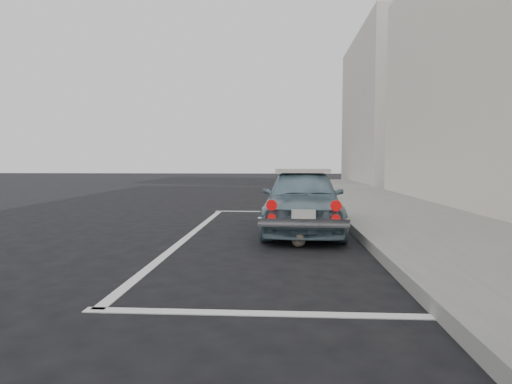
% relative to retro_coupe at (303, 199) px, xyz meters
% --- Properties ---
extents(ground, '(80.00, 80.00, 0.00)m').
position_rel_retro_coupe_xyz_m(ground, '(-0.98, -3.63, -0.57)').
color(ground, black).
rests_on(ground, ground).
extents(sidewalk, '(2.80, 40.00, 0.15)m').
position_rel_retro_coupe_xyz_m(sidewalk, '(2.22, -1.63, -0.49)').
color(sidewalk, slate).
rests_on(sidewalk, ground).
extents(building_far, '(3.50, 10.00, 8.00)m').
position_rel_retro_coupe_xyz_m(building_far, '(5.37, 16.37, 3.43)').
color(building_far, beige).
rests_on(building_far, ground).
extents(pline_rear, '(3.00, 0.12, 0.01)m').
position_rel_retro_coupe_xyz_m(pline_rear, '(-0.48, -4.13, -0.57)').
color(pline_rear, silver).
rests_on(pline_rear, ground).
extents(pline_front, '(3.00, 0.12, 0.01)m').
position_rel_retro_coupe_xyz_m(pline_front, '(-0.48, 2.87, -0.57)').
color(pline_front, silver).
rests_on(pline_front, ground).
extents(pline_side, '(0.12, 7.00, 0.01)m').
position_rel_retro_coupe_xyz_m(pline_side, '(-1.88, -0.63, -0.57)').
color(pline_side, silver).
rests_on(pline_side, ground).
extents(retro_coupe, '(1.46, 3.36, 1.12)m').
position_rel_retro_coupe_xyz_m(retro_coupe, '(0.00, 0.00, 0.00)').
color(retro_coupe, slate).
rests_on(retro_coupe, ground).
extents(cat, '(0.24, 0.45, 0.24)m').
position_rel_retro_coupe_xyz_m(cat, '(-0.12, -1.41, -0.46)').
color(cat, '#786D5B').
rests_on(cat, ground).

